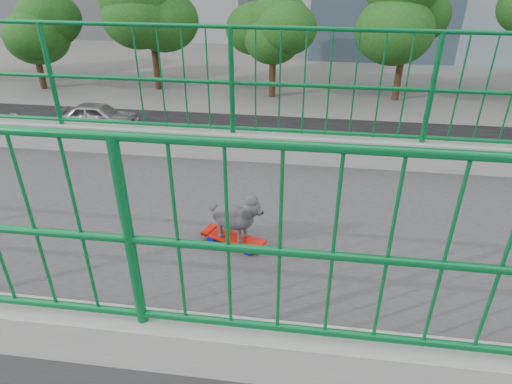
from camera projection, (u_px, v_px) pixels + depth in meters
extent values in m
cube|color=black|center=(337.00, 196.00, 18.27)|extent=(18.00, 90.00, 0.02)
cube|color=#2D2D2F|center=(440.00, 269.00, 3.74)|extent=(3.00, 24.00, 0.50)
cube|color=gray|center=(419.00, 155.00, 4.75)|extent=(0.20, 24.00, 0.30)
cylinder|color=#0B6530|center=(443.00, 32.00, 4.13)|extent=(0.04, 24.00, 0.04)
cylinder|color=#0B6530|center=(432.00, 90.00, 4.40)|extent=(0.04, 24.00, 0.04)
cylinder|color=#0B6530|center=(432.00, 90.00, 4.40)|extent=(0.06, 0.06, 1.10)
cylinder|color=black|center=(40.00, 69.00, 30.75)|extent=(0.44, 0.44, 2.62)
ellipsoid|color=#18350E|center=(29.00, 23.00, 29.27)|extent=(4.00, 4.00, 3.40)
cylinder|color=black|center=(156.00, 67.00, 30.50)|extent=(0.44, 0.44, 2.97)
ellipsoid|color=#18350E|center=(150.00, 12.00, 28.76)|extent=(4.80, 4.80, 4.08)
cylinder|color=black|center=(272.00, 76.00, 29.10)|extent=(0.44, 0.44, 2.73)
ellipsoid|color=#18350E|center=(273.00, 25.00, 27.55)|extent=(4.20, 4.20, 3.57)
cylinder|color=black|center=(398.00, 78.00, 28.48)|extent=(0.44, 0.44, 2.87)
ellipsoid|color=#18350E|center=(407.00, 21.00, 26.80)|extent=(4.60, 4.60, 3.91)
cube|color=red|center=(233.00, 238.00, 3.59)|extent=(0.32, 0.55, 0.02)
cube|color=#99999E|center=(215.00, 234.00, 3.67)|extent=(0.10, 0.06, 0.02)
cylinder|color=#07119F|center=(220.00, 231.00, 3.72)|extent=(0.05, 0.07, 0.06)
sphere|color=yellow|center=(220.00, 231.00, 3.72)|extent=(0.03, 0.03, 0.03)
cylinder|color=#07119F|center=(211.00, 240.00, 3.62)|extent=(0.05, 0.07, 0.06)
sphere|color=yellow|center=(211.00, 240.00, 3.62)|extent=(0.03, 0.03, 0.03)
cube|color=#99999E|center=(252.00, 246.00, 3.53)|extent=(0.10, 0.06, 0.02)
cylinder|color=#07119F|center=(256.00, 242.00, 3.59)|extent=(0.05, 0.07, 0.06)
sphere|color=yellow|center=(256.00, 242.00, 3.59)|extent=(0.03, 0.03, 0.03)
cylinder|color=#07119F|center=(248.00, 251.00, 3.48)|extent=(0.05, 0.07, 0.06)
sphere|color=yellow|center=(248.00, 251.00, 3.48)|extent=(0.03, 0.03, 0.03)
ellipsoid|color=#302D33|center=(232.00, 217.00, 3.49)|extent=(0.29, 0.35, 0.20)
sphere|color=#302D33|center=(252.00, 208.00, 3.36)|extent=(0.14, 0.14, 0.14)
sphere|color=black|center=(262.00, 213.00, 3.33)|extent=(0.02, 0.02, 0.02)
sphere|color=#302D33|center=(214.00, 208.00, 3.54)|extent=(0.07, 0.07, 0.07)
cylinder|color=#302D33|center=(245.00, 230.00, 3.55)|extent=(0.03, 0.03, 0.13)
cylinder|color=#302D33|center=(240.00, 236.00, 3.49)|extent=(0.03, 0.03, 0.13)
cylinder|color=#302D33|center=(226.00, 225.00, 3.62)|extent=(0.03, 0.03, 0.13)
cylinder|color=#302D33|center=(221.00, 230.00, 3.55)|extent=(0.03, 0.03, 0.13)
imported|color=silver|center=(177.00, 176.00, 18.14)|extent=(2.52, 5.46, 1.52)
imported|color=#949499|center=(54.00, 136.00, 21.72)|extent=(2.20, 5.42, 1.57)
imported|color=#949499|center=(99.00, 116.00, 24.42)|extent=(1.70, 4.21, 1.44)
imported|color=black|center=(141.00, 285.00, 12.56)|extent=(1.47, 4.20, 1.38)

